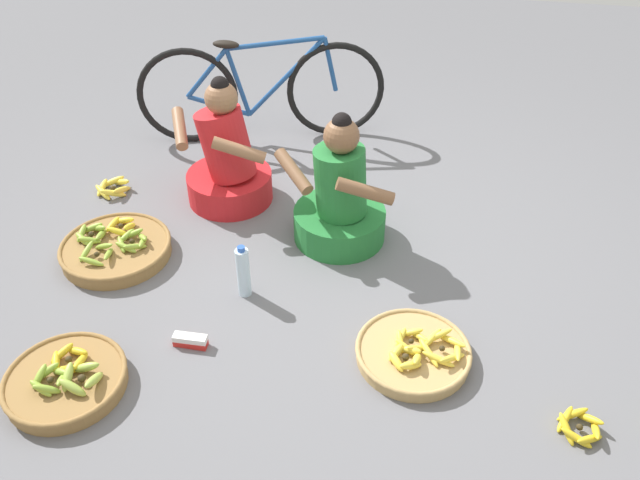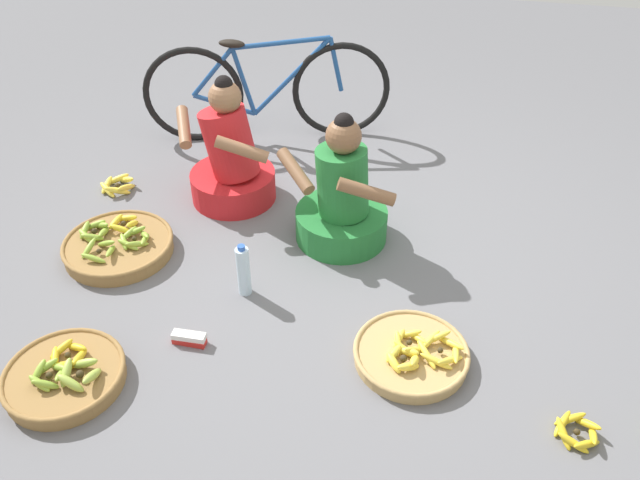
% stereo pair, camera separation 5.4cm
% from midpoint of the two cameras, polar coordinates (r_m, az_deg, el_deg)
% --- Properties ---
extents(ground_plane, '(10.00, 10.00, 0.00)m').
position_cam_midpoint_polar(ground_plane, '(3.45, 0.20, -2.61)').
color(ground_plane, slate).
extents(vendor_woman_front, '(0.69, 0.52, 0.78)m').
position_cam_midpoint_polar(vendor_woman_front, '(3.54, 1.32, 3.48)').
color(vendor_woman_front, '#237233').
rests_on(vendor_woman_front, ground).
extents(vendor_woman_behind, '(0.67, 0.52, 0.80)m').
position_cam_midpoint_polar(vendor_woman_behind, '(3.91, -8.67, 6.82)').
color(vendor_woman_behind, red).
rests_on(vendor_woman_behind, ground).
extents(bicycle_leaning, '(1.64, 0.55, 0.73)m').
position_cam_midpoint_polar(bicycle_leaning, '(4.54, -5.56, 13.07)').
color(bicycle_leaning, black).
rests_on(bicycle_leaning, ground).
extents(banana_basket_back_right, '(0.53, 0.53, 0.13)m').
position_cam_midpoint_polar(banana_basket_back_right, '(2.99, 7.85, -9.90)').
color(banana_basket_back_right, tan).
rests_on(banana_basket_back_right, ground).
extents(banana_basket_mid_right, '(0.53, 0.53, 0.15)m').
position_cam_midpoint_polar(banana_basket_mid_right, '(3.07, -22.21, -11.48)').
color(banana_basket_mid_right, olive).
rests_on(banana_basket_mid_right, ground).
extents(banana_basket_near_bicycle, '(0.61, 0.61, 0.15)m').
position_cam_midpoint_polar(banana_basket_near_bicycle, '(3.70, -18.17, -0.68)').
color(banana_basket_near_bicycle, olive).
rests_on(banana_basket_near_bicycle, ground).
extents(loose_bananas_mid_left, '(0.23, 0.24, 0.10)m').
position_cam_midpoint_polar(loose_bananas_mid_left, '(4.26, -18.37, 4.45)').
color(loose_bananas_mid_left, yellow).
rests_on(loose_bananas_mid_left, ground).
extents(loose_bananas_front_center, '(0.20, 0.21, 0.09)m').
position_cam_midpoint_polar(loose_bananas_front_center, '(2.92, 21.61, -15.23)').
color(loose_bananas_front_center, gold).
rests_on(loose_bananas_front_center, ground).
extents(water_bottle, '(0.07, 0.07, 0.31)m').
position_cam_midpoint_polar(water_bottle, '(3.24, -7.34, -2.84)').
color(water_bottle, silver).
rests_on(water_bottle, ground).
extents(packet_carton_stack, '(0.16, 0.06, 0.06)m').
position_cam_midpoint_polar(packet_carton_stack, '(3.10, -11.99, -8.78)').
color(packet_carton_stack, red).
rests_on(packet_carton_stack, ground).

